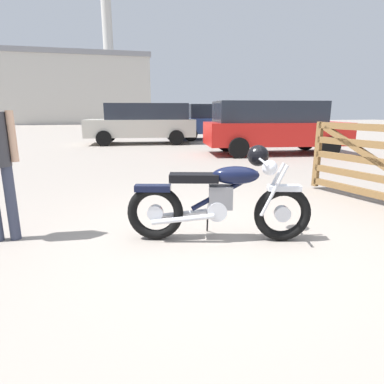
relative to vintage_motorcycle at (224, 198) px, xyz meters
name	(u,v)px	position (x,y,z in m)	size (l,w,h in m)	color
ground_plane	(225,242)	(0.00, -0.09, -0.49)	(80.00, 80.00, 0.00)	gray
vintage_motorcycle	(224,198)	(0.00, 0.00, 0.00)	(2.03, 0.78, 1.07)	black
white_estate_far	(273,126)	(4.25, 6.74, 0.45)	(4.90, 2.47, 1.74)	black
dark_sedan_left	(216,120)	(4.38, 12.90, 0.45)	(4.71, 2.00, 1.74)	black
silver_sedan_mid	(143,122)	(0.44, 11.39, 0.45)	(4.88, 2.41, 1.74)	black
industrial_building	(74,89)	(-4.17, 37.10, 3.25)	(16.63, 8.67, 14.26)	beige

